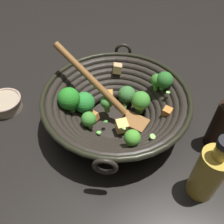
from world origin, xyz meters
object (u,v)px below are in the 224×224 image
Objects in this scene: wok at (116,104)px; prep_bowl at (5,103)px; soy_sauce_bottle at (221,124)px; cooking_oil_bottle at (209,173)px.

wok is 3.84× the size of prep_bowl.
soy_sauce_bottle is (0.21, 0.17, 0.01)m from wok.
wok is 0.28m from cooking_oil_bottle.
soy_sauce_bottle is 0.61m from prep_bowl.
wok reaches higher than cooking_oil_bottle.
prep_bowl is (-0.44, -0.42, -0.06)m from soy_sauce_bottle.
cooking_oil_bottle is at bearing 29.49° from prep_bowl.
cooking_oil_bottle is (0.07, -0.13, 0.00)m from soy_sauce_bottle.
soy_sauce_bottle is 1.00× the size of cooking_oil_bottle.
prep_bowl is (-0.23, -0.25, -0.05)m from wok.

